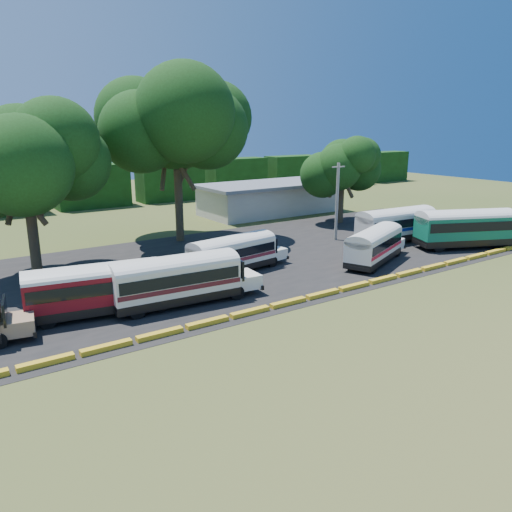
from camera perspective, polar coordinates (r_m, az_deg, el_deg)
ground at (r=33.00m, az=6.82°, el=-5.55°), size 160.00×160.00×0.00m
asphalt_strip at (r=42.79m, az=-2.72°, el=-0.67°), size 64.00×24.00×0.02m
curb at (r=33.66m, az=5.71°, el=-4.83°), size 53.70×0.45×0.30m
terminal_building at (r=66.33m, az=1.65°, el=6.67°), size 19.00×9.00×4.00m
treeline_backdrop at (r=74.56m, az=-18.23°, el=7.60°), size 130.00×4.00×6.00m
bus_red at (r=31.99m, az=-17.60°, el=-3.31°), size 10.12×4.02×3.24m
bus_cream_west at (r=32.57m, az=-8.87°, el=-2.41°), size 10.26×3.24×3.32m
bus_cream_east at (r=39.38m, az=-2.52°, el=0.49°), size 9.32×3.55×2.99m
bus_white_red at (r=43.08m, az=13.44°, el=1.39°), size 9.43×5.72×3.05m
bus_white_blue at (r=51.60m, az=15.87°, el=3.66°), size 10.59×3.28×3.43m
bus_teal at (r=51.33m, az=23.05°, el=3.18°), size 11.41×7.00×3.70m
tree_west at (r=41.23m, az=-25.02°, el=10.48°), size 9.79×9.79×12.92m
tree_center at (r=49.92m, az=-9.16°, el=14.86°), size 12.30×12.30×16.17m
tree_east at (r=59.93m, az=9.80°, el=10.51°), size 7.10×7.10×9.82m
utility_pole at (r=50.88m, az=9.24°, el=6.23°), size 1.60×0.30×7.76m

